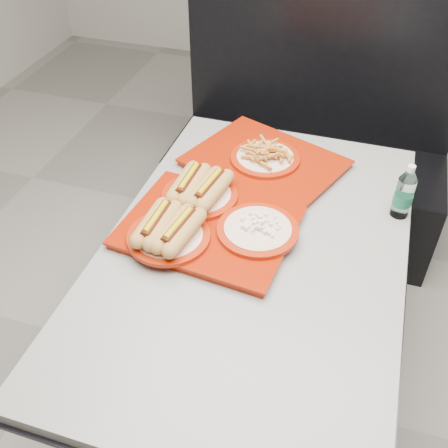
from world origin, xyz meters
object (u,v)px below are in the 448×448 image
(booth_bench, at_px, (308,154))
(tray_far, at_px, (265,160))
(diner_table, at_px, (252,285))
(water_bottle, at_px, (404,194))
(tray_near, at_px, (203,219))

(booth_bench, relative_size, tray_far, 2.15)
(diner_table, xyz_separation_m, tray_far, (-0.07, 0.43, 0.20))
(water_bottle, bearing_deg, tray_near, -156.23)
(diner_table, distance_m, tray_near, 0.28)
(diner_table, bearing_deg, tray_far, 99.82)
(tray_near, height_order, water_bottle, water_bottle)
(tray_near, bearing_deg, water_bottle, 23.77)
(booth_bench, distance_m, water_bottle, 0.99)
(diner_table, height_order, water_bottle, water_bottle)
(booth_bench, height_order, tray_far, booth_bench)
(booth_bench, height_order, tray_near, booth_bench)
(tray_far, bearing_deg, tray_near, -104.56)
(water_bottle, bearing_deg, tray_far, 164.63)
(tray_near, xyz_separation_m, water_bottle, (0.59, 0.26, 0.04))
(tray_near, distance_m, water_bottle, 0.64)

